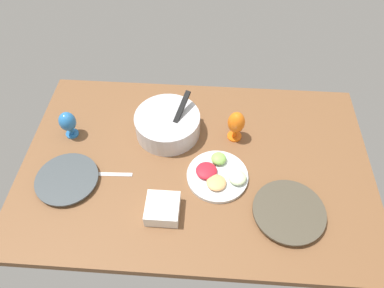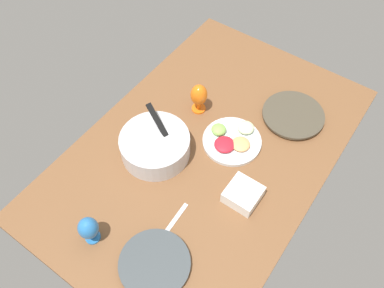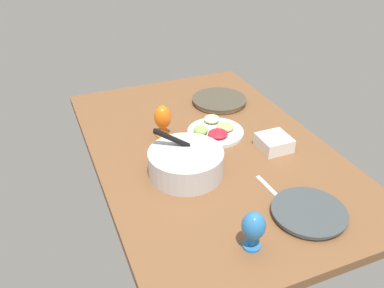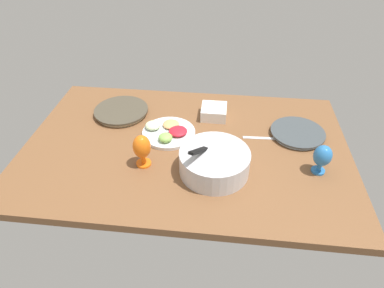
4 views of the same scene
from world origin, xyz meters
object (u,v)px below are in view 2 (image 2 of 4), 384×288
(hurricane_glass_orange, at_px, (199,96))
(square_bowl_white, at_px, (243,194))
(dinner_plate_left, at_px, (155,264))
(mixing_bowl, at_px, (155,145))
(hurricane_glass_blue, at_px, (89,229))
(dinner_plate_right, at_px, (293,116))
(fruit_platter, at_px, (232,139))

(hurricane_glass_orange, bearing_deg, square_bowl_white, -124.60)
(dinner_plate_left, distance_m, hurricane_glass_orange, 0.80)
(mixing_bowl, relative_size, square_bowl_white, 2.28)
(dinner_plate_left, height_order, square_bowl_white, square_bowl_white)
(dinner_plate_left, relative_size, hurricane_glass_orange, 1.71)
(hurricane_glass_orange, xyz_separation_m, hurricane_glass_blue, (-0.79, -0.04, -0.01))
(dinner_plate_right, relative_size, hurricane_glass_orange, 1.85)
(mixing_bowl, bearing_deg, hurricane_glass_blue, -173.87)
(mixing_bowl, bearing_deg, hurricane_glass_orange, -2.00)
(hurricane_glass_blue, distance_m, square_bowl_white, 0.63)
(dinner_plate_right, bearing_deg, mixing_bowl, 142.73)
(dinner_plate_left, bearing_deg, fruit_platter, 5.86)
(dinner_plate_right, height_order, hurricane_glass_orange, hurricane_glass_orange)
(dinner_plate_left, relative_size, square_bowl_white, 2.01)
(mixing_bowl, bearing_deg, dinner_plate_left, -142.22)
(dinner_plate_left, height_order, fruit_platter, fruit_platter)
(hurricane_glass_blue, bearing_deg, square_bowl_white, -38.45)
(mixing_bowl, xyz_separation_m, hurricane_glass_orange, (0.33, -0.01, 0.04))
(fruit_platter, height_order, hurricane_glass_blue, hurricane_glass_blue)
(dinner_plate_right, distance_m, mixing_bowl, 0.69)
(fruit_platter, xyz_separation_m, hurricane_glass_blue, (-0.72, 0.20, 0.07))
(mixing_bowl, distance_m, square_bowl_white, 0.44)
(dinner_plate_left, xyz_separation_m, square_bowl_white, (0.44, -0.12, 0.02))
(dinner_plate_left, bearing_deg, dinner_plate_right, -5.72)
(mixing_bowl, height_order, hurricane_glass_blue, mixing_bowl)
(hurricane_glass_blue, height_order, square_bowl_white, hurricane_glass_blue)
(dinner_plate_left, relative_size, fruit_platter, 1.01)
(dinner_plate_right, height_order, square_bowl_white, square_bowl_white)
(dinner_plate_left, height_order, dinner_plate_right, dinner_plate_right)
(dinner_plate_right, relative_size, fruit_platter, 1.10)
(hurricane_glass_blue, bearing_deg, hurricane_glass_orange, 2.81)
(fruit_platter, distance_m, square_bowl_white, 0.30)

